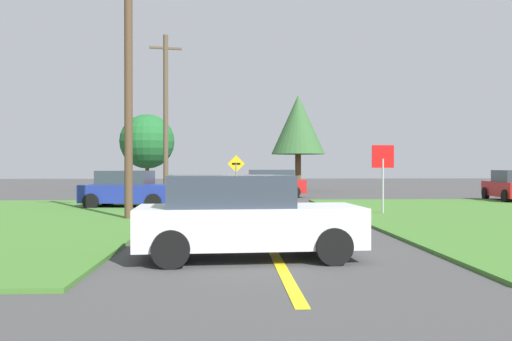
{
  "coord_description": "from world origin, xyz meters",
  "views": [
    {
      "loc": [
        -0.92,
        -21.55,
        1.78
      ],
      "look_at": [
        0.29,
        2.39,
        1.62
      ],
      "focal_mm": 37.26,
      "sensor_mm": 36.0,
      "label": 1
    }
  ],
  "objects_px": {
    "car_behind_on_main_road": "(244,217)",
    "direction_sign": "(236,173)",
    "car_approaching_junction": "(267,184)",
    "parked_car_near_building": "(128,190)",
    "stop_sign": "(383,165)",
    "pine_tree_center": "(147,142)",
    "utility_pole_near": "(128,74)",
    "oak_tree_left": "(298,125)",
    "utility_pole_mid": "(166,114)"
  },
  "relations": [
    {
      "from": "parked_car_near_building",
      "to": "utility_pole_mid",
      "type": "relative_size",
      "value": 0.45
    },
    {
      "from": "car_approaching_junction",
      "to": "utility_pole_near",
      "type": "distance_m",
      "value": 14.87
    },
    {
      "from": "oak_tree_left",
      "to": "utility_pole_mid",
      "type": "bearing_deg",
      "value": -133.14
    },
    {
      "from": "oak_tree_left",
      "to": "pine_tree_center",
      "type": "height_order",
      "value": "oak_tree_left"
    },
    {
      "from": "parked_car_near_building",
      "to": "direction_sign",
      "type": "relative_size",
      "value": 1.72
    },
    {
      "from": "stop_sign",
      "to": "pine_tree_center",
      "type": "relative_size",
      "value": 0.45
    },
    {
      "from": "car_approaching_junction",
      "to": "direction_sign",
      "type": "distance_m",
      "value": 3.72
    },
    {
      "from": "car_behind_on_main_road",
      "to": "utility_pole_mid",
      "type": "distance_m",
      "value": 20.42
    },
    {
      "from": "utility_pole_mid",
      "to": "pine_tree_center",
      "type": "xyz_separation_m",
      "value": [
        -2.68,
        10.72,
        -1.01
      ]
    },
    {
      "from": "parked_car_near_building",
      "to": "utility_pole_mid",
      "type": "distance_m",
      "value": 7.87
    },
    {
      "from": "car_behind_on_main_road",
      "to": "utility_pole_mid",
      "type": "height_order",
      "value": "utility_pole_mid"
    },
    {
      "from": "stop_sign",
      "to": "oak_tree_left",
      "type": "distance_m",
      "value": 20.09
    },
    {
      "from": "utility_pole_near",
      "to": "utility_pole_mid",
      "type": "distance_m",
      "value": 12.18
    },
    {
      "from": "utility_pole_mid",
      "to": "pine_tree_center",
      "type": "relative_size",
      "value": 1.58
    },
    {
      "from": "stop_sign",
      "to": "car_approaching_junction",
      "type": "bearing_deg",
      "value": -77.87
    },
    {
      "from": "utility_pole_near",
      "to": "oak_tree_left",
      "type": "xyz_separation_m",
      "value": [
        8.44,
        21.42,
        0.05
      ]
    },
    {
      "from": "stop_sign",
      "to": "car_behind_on_main_road",
      "type": "bearing_deg",
      "value": 54.88
    },
    {
      "from": "utility_pole_mid",
      "to": "pine_tree_center",
      "type": "distance_m",
      "value": 11.1
    },
    {
      "from": "parked_car_near_building",
      "to": "utility_pole_near",
      "type": "bearing_deg",
      "value": -71.48
    },
    {
      "from": "car_approaching_junction",
      "to": "direction_sign",
      "type": "relative_size",
      "value": 1.92
    },
    {
      "from": "utility_pole_near",
      "to": "utility_pole_mid",
      "type": "xyz_separation_m",
      "value": [
        -0.22,
        12.17,
        -0.13
      ]
    },
    {
      "from": "parked_car_near_building",
      "to": "car_approaching_junction",
      "type": "bearing_deg",
      "value": 57.59
    },
    {
      "from": "parked_car_near_building",
      "to": "oak_tree_left",
      "type": "height_order",
      "value": "oak_tree_left"
    },
    {
      "from": "car_behind_on_main_road",
      "to": "pine_tree_center",
      "type": "distance_m",
      "value": 31.22
    },
    {
      "from": "parked_car_near_building",
      "to": "utility_pole_mid",
      "type": "height_order",
      "value": "utility_pole_mid"
    },
    {
      "from": "car_behind_on_main_road",
      "to": "direction_sign",
      "type": "distance_m",
      "value": 17.56
    },
    {
      "from": "utility_pole_near",
      "to": "oak_tree_left",
      "type": "relative_size",
      "value": 1.32
    },
    {
      "from": "stop_sign",
      "to": "car_approaching_junction",
      "type": "height_order",
      "value": "stop_sign"
    },
    {
      "from": "car_approaching_junction",
      "to": "pine_tree_center",
      "type": "xyz_separation_m",
      "value": [
        -8.46,
        9.71,
        2.91
      ]
    },
    {
      "from": "parked_car_near_building",
      "to": "utility_pole_near",
      "type": "height_order",
      "value": "utility_pole_near"
    },
    {
      "from": "car_behind_on_main_road",
      "to": "oak_tree_left",
      "type": "relative_size",
      "value": 0.62
    },
    {
      "from": "utility_pole_near",
      "to": "oak_tree_left",
      "type": "bearing_deg",
      "value": 68.49
    },
    {
      "from": "car_approaching_junction",
      "to": "parked_car_near_building",
      "type": "xyz_separation_m",
      "value": [
        -6.58,
        -7.79,
        -0.0
      ]
    },
    {
      "from": "stop_sign",
      "to": "car_behind_on_main_road",
      "type": "distance_m",
      "value": 10.6
    },
    {
      "from": "parked_car_near_building",
      "to": "pine_tree_center",
      "type": "bearing_deg",
      "value": 103.89
    },
    {
      "from": "stop_sign",
      "to": "parked_car_near_building",
      "type": "relative_size",
      "value": 0.63
    },
    {
      "from": "car_approaching_junction",
      "to": "parked_car_near_building",
      "type": "relative_size",
      "value": 1.12
    },
    {
      "from": "car_behind_on_main_road",
      "to": "pine_tree_center",
      "type": "relative_size",
      "value": 0.76
    },
    {
      "from": "utility_pole_mid",
      "to": "parked_car_near_building",
      "type": "bearing_deg",
      "value": -96.76
    },
    {
      "from": "car_approaching_junction",
      "to": "car_behind_on_main_road",
      "type": "distance_m",
      "value": 20.78
    },
    {
      "from": "direction_sign",
      "to": "pine_tree_center",
      "type": "height_order",
      "value": "pine_tree_center"
    },
    {
      "from": "utility_pole_mid",
      "to": "car_behind_on_main_road",
      "type": "bearing_deg",
      "value": -78.96
    },
    {
      "from": "car_approaching_junction",
      "to": "pine_tree_center",
      "type": "bearing_deg",
      "value": -54.96
    },
    {
      "from": "stop_sign",
      "to": "parked_car_near_building",
      "type": "bearing_deg",
      "value": -25.29
    },
    {
      "from": "oak_tree_left",
      "to": "pine_tree_center",
      "type": "distance_m",
      "value": 11.5
    },
    {
      "from": "parked_car_near_building",
      "to": "oak_tree_left",
      "type": "relative_size",
      "value": 0.58
    },
    {
      "from": "car_approaching_junction",
      "to": "direction_sign",
      "type": "height_order",
      "value": "direction_sign"
    },
    {
      "from": "car_approaching_junction",
      "to": "oak_tree_left",
      "type": "relative_size",
      "value": 0.65
    },
    {
      "from": "car_behind_on_main_road",
      "to": "parked_car_near_building",
      "type": "bearing_deg",
      "value": 106.38
    },
    {
      "from": "parked_car_near_building",
      "to": "car_behind_on_main_road",
      "type": "bearing_deg",
      "value": -62.43
    }
  ]
}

